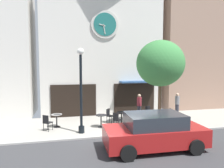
{
  "coord_description": "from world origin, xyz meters",
  "views": [
    {
      "loc": [
        -2.79,
        -9.65,
        3.54
      ],
      "look_at": [
        -0.09,
        2.37,
        2.49
      ],
      "focal_mm": 32.12,
      "sensor_mm": 36.0,
      "label": 1
    }
  ],
  "objects_px": {
    "cafe_chair_right_end": "(109,115)",
    "cafe_chair_facing_street": "(148,112)",
    "cafe_table_leftmost": "(101,119)",
    "cafe_chair_under_awning": "(47,122)",
    "cafe_chair_near_tree": "(169,114)",
    "cafe_table_center_left": "(122,116)",
    "pedestrian_grey": "(177,104)",
    "street_tree": "(160,64)",
    "parked_car_red": "(154,132)",
    "street_lamp": "(81,90)",
    "pedestrian_maroon": "(139,106)",
    "cafe_table_rightmost": "(57,119)",
    "cafe_chair_corner": "(117,119)",
    "cafe_table_center_right": "(156,115)"
  },
  "relations": [
    {
      "from": "cafe_table_leftmost",
      "to": "street_tree",
      "type": "bearing_deg",
      "value": -12.59
    },
    {
      "from": "cafe_table_leftmost",
      "to": "cafe_chair_under_awning",
      "type": "relative_size",
      "value": 0.82
    },
    {
      "from": "street_tree",
      "to": "cafe_table_rightmost",
      "type": "relative_size",
      "value": 6.62
    },
    {
      "from": "street_tree",
      "to": "cafe_table_leftmost",
      "type": "distance_m",
      "value": 4.72
    },
    {
      "from": "street_lamp",
      "to": "cafe_table_center_left",
      "type": "bearing_deg",
      "value": 23.33
    },
    {
      "from": "cafe_chair_right_end",
      "to": "pedestrian_maroon",
      "type": "height_order",
      "value": "pedestrian_maroon"
    },
    {
      "from": "street_lamp",
      "to": "street_tree",
      "type": "xyz_separation_m",
      "value": [
        4.54,
        0.01,
        1.44
      ]
    },
    {
      "from": "cafe_chair_near_tree",
      "to": "cafe_table_leftmost",
      "type": "bearing_deg",
      "value": -178.31
    },
    {
      "from": "cafe_chair_under_awning",
      "to": "cafe_chair_facing_street",
      "type": "height_order",
      "value": "same"
    },
    {
      "from": "street_lamp",
      "to": "parked_car_red",
      "type": "distance_m",
      "value": 4.34
    },
    {
      "from": "cafe_chair_near_tree",
      "to": "cafe_table_center_right",
      "type": "bearing_deg",
      "value": 175.57
    },
    {
      "from": "cafe_chair_right_end",
      "to": "parked_car_red",
      "type": "xyz_separation_m",
      "value": [
        1.06,
        -4.4,
        0.23
      ]
    },
    {
      "from": "street_tree",
      "to": "parked_car_red",
      "type": "relative_size",
      "value": 1.17
    },
    {
      "from": "cafe_chair_near_tree",
      "to": "street_lamp",
      "type": "bearing_deg",
      "value": -171.01
    },
    {
      "from": "cafe_table_center_left",
      "to": "pedestrian_grey",
      "type": "distance_m",
      "value": 4.67
    },
    {
      "from": "street_tree",
      "to": "parked_car_red",
      "type": "xyz_separation_m",
      "value": [
        -1.61,
        -2.83,
        -2.97
      ]
    },
    {
      "from": "cafe_chair_corner",
      "to": "pedestrian_grey",
      "type": "xyz_separation_m",
      "value": [
        4.98,
        1.85,
        0.33
      ]
    },
    {
      "from": "cafe_chair_facing_street",
      "to": "pedestrian_grey",
      "type": "xyz_separation_m",
      "value": [
        2.43,
        0.48,
        0.33
      ]
    },
    {
      "from": "street_tree",
      "to": "pedestrian_maroon",
      "type": "distance_m",
      "value": 3.73
    },
    {
      "from": "street_tree",
      "to": "cafe_chair_under_awning",
      "type": "xyz_separation_m",
      "value": [
        -6.38,
        0.74,
        -3.21
      ]
    },
    {
      "from": "cafe_table_center_left",
      "to": "parked_car_red",
      "type": "bearing_deg",
      "value": -84.29
    },
    {
      "from": "cafe_chair_corner",
      "to": "pedestrian_grey",
      "type": "relative_size",
      "value": 0.54
    },
    {
      "from": "cafe_chair_right_end",
      "to": "cafe_chair_under_awning",
      "type": "bearing_deg",
      "value": -167.3
    },
    {
      "from": "cafe_table_leftmost",
      "to": "cafe_chair_under_awning",
      "type": "bearing_deg",
      "value": -179.83
    },
    {
      "from": "cafe_table_leftmost",
      "to": "parked_car_red",
      "type": "height_order",
      "value": "parked_car_red"
    },
    {
      "from": "cafe_table_rightmost",
      "to": "cafe_table_center_right",
      "type": "bearing_deg",
      "value": -3.84
    },
    {
      "from": "cafe_table_center_right",
      "to": "cafe_chair_right_end",
      "type": "bearing_deg",
      "value": 167.67
    },
    {
      "from": "street_lamp",
      "to": "parked_car_red",
      "type": "bearing_deg",
      "value": -43.9
    },
    {
      "from": "street_lamp",
      "to": "cafe_chair_near_tree",
      "type": "bearing_deg",
      "value": 8.99
    },
    {
      "from": "street_lamp",
      "to": "cafe_table_rightmost",
      "type": "distance_m",
      "value": 2.62
    },
    {
      "from": "street_lamp",
      "to": "pedestrian_grey",
      "type": "distance_m",
      "value": 7.54
    },
    {
      "from": "parked_car_red",
      "to": "pedestrian_grey",
      "type": "bearing_deg",
      "value": 51.22
    },
    {
      "from": "cafe_table_rightmost",
      "to": "cafe_table_leftmost",
      "type": "height_order",
      "value": "cafe_table_rightmost"
    },
    {
      "from": "cafe_table_center_left",
      "to": "cafe_chair_near_tree",
      "type": "distance_m",
      "value": 3.09
    },
    {
      "from": "cafe_chair_corner",
      "to": "cafe_chair_right_end",
      "type": "bearing_deg",
      "value": 99.61
    },
    {
      "from": "cafe_chair_right_end",
      "to": "cafe_chair_facing_street",
      "type": "relative_size",
      "value": 1.0
    },
    {
      "from": "street_lamp",
      "to": "pedestrian_grey",
      "type": "xyz_separation_m",
      "value": [
        7.04,
        2.3,
        -1.44
      ]
    },
    {
      "from": "cafe_table_rightmost",
      "to": "cafe_chair_right_end",
      "type": "xyz_separation_m",
      "value": [
        3.22,
        0.22,
        0.02
      ]
    },
    {
      "from": "pedestrian_maroon",
      "to": "cafe_chair_facing_street",
      "type": "bearing_deg",
      "value": -49.85
    },
    {
      "from": "cafe_chair_corner",
      "to": "pedestrian_grey",
      "type": "distance_m",
      "value": 5.32
    },
    {
      "from": "cafe_table_leftmost",
      "to": "pedestrian_grey",
      "type": "distance_m",
      "value": 6.05
    },
    {
      "from": "street_lamp",
      "to": "cafe_table_leftmost",
      "type": "relative_size",
      "value": 6.11
    },
    {
      "from": "cafe_chair_under_awning",
      "to": "parked_car_red",
      "type": "xyz_separation_m",
      "value": [
        4.77,
        -3.57,
        0.23
      ]
    },
    {
      "from": "cafe_chair_near_tree",
      "to": "cafe_table_center_left",
      "type": "bearing_deg",
      "value": 176.2
    },
    {
      "from": "cafe_chair_under_awning",
      "to": "cafe_chair_near_tree",
      "type": "distance_m",
      "value": 7.47
    },
    {
      "from": "cafe_table_rightmost",
      "to": "cafe_chair_corner",
      "type": "xyz_separation_m",
      "value": [
        3.41,
        -0.92,
        0.02
      ]
    },
    {
      "from": "parked_car_red",
      "to": "cafe_table_center_right",
      "type": "bearing_deg",
      "value": 64.19
    },
    {
      "from": "cafe_chair_near_tree",
      "to": "pedestrian_grey",
      "type": "height_order",
      "value": "pedestrian_grey"
    },
    {
      "from": "cafe_chair_facing_street",
      "to": "pedestrian_maroon",
      "type": "bearing_deg",
      "value": 130.15
    },
    {
      "from": "street_lamp",
      "to": "cafe_chair_near_tree",
      "type": "relative_size",
      "value": 5.03
    }
  ]
}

